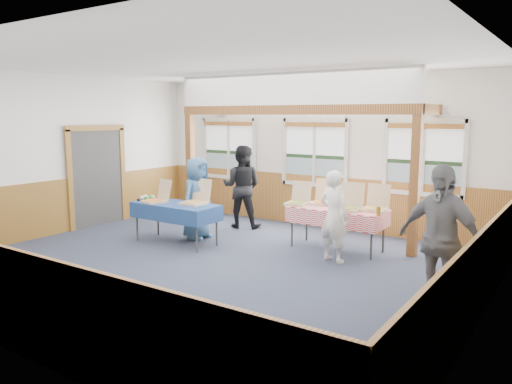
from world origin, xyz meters
TOP-DOWN VIEW (x-y plane):
  - floor at (0.00, 0.00)m, footprint 8.00×8.00m
  - ceiling at (0.00, 0.00)m, footprint 8.00×8.00m
  - wall_back at (0.00, 3.50)m, footprint 8.00×0.00m
  - wall_left at (-4.00, 0.00)m, footprint 0.00×8.00m
  - wall_right at (4.00, 0.00)m, footprint 0.00×8.00m
  - wainscot_back at (0.00, 3.48)m, footprint 7.98×0.05m
  - wainscot_front at (0.00, -3.48)m, footprint 7.98×0.05m
  - wainscot_left at (-3.98, 0.00)m, footprint 0.05×6.98m
  - wainscot_right at (3.98, 0.00)m, footprint 0.05×6.98m
  - cased_opening at (-3.96, 0.90)m, footprint 0.06×1.30m
  - window_left at (-2.30, 3.46)m, footprint 1.56×0.10m
  - window_mid at (0.00, 3.46)m, footprint 1.56×0.10m
  - window_right at (2.30, 3.46)m, footprint 1.56×0.10m
  - post_left at (-2.50, 2.30)m, footprint 0.15×0.15m
  - post_right at (2.50, 2.30)m, footprint 0.15×0.15m
  - cross_beam at (0.00, 2.30)m, footprint 5.15×0.18m
  - table_left at (-1.45, 0.67)m, footprint 1.75×0.92m
  - table_right at (1.25, 1.97)m, footprint 1.80×1.04m
  - pizza_box_a at (-1.84, 0.57)m, footprint 0.48×0.54m
  - pizza_box_b at (-1.10, 0.84)m, footprint 0.43×0.51m
  - pizza_box_c at (0.49, 1.87)m, footprint 0.43×0.50m
  - pizza_box_d at (0.89, 2.16)m, footprint 0.52×0.59m
  - pizza_box_e at (1.49, 1.89)m, footprint 0.47×0.56m
  - pizza_box_f at (1.89, 2.11)m, footprint 0.44×0.52m
  - veggie_tray at (-2.20, 0.67)m, footprint 0.39×0.39m
  - drink_glass at (2.10, 1.72)m, footprint 0.07×0.07m
  - woman_white at (1.52, 1.26)m, footprint 0.62×0.48m
  - woman_black at (-1.22, 2.48)m, footprint 1.04×0.93m
  - man_blue at (-1.36, 1.19)m, footprint 0.56×0.81m
  - person_grey at (3.49, -0.00)m, footprint 1.15×0.72m

SIDE VIEW (x-z plane):
  - floor at x=0.00m, z-range 0.00..0.00m
  - wainscot_back at x=0.00m, z-range 0.00..1.10m
  - wainscot_front at x=0.00m, z-range 0.00..1.10m
  - wainscot_left at x=-3.98m, z-range 0.00..1.10m
  - wainscot_right at x=3.98m, z-range 0.00..1.10m
  - table_left at x=-1.45m, z-range 0.32..1.07m
  - table_right at x=1.25m, z-range 0.32..1.07m
  - woman_white at x=1.52m, z-range 0.00..1.52m
  - veggie_tray at x=-2.20m, z-range 0.74..0.83m
  - man_blue at x=-1.36m, z-range 0.00..1.59m
  - pizza_box_c at x=0.49m, z-range 0.62..1.03m
  - pizza_box_a at x=-1.84m, z-range 0.61..1.03m
  - pizza_box_f at x=1.89m, z-range 0.60..1.04m
  - pizza_box_b at x=-1.10m, z-range 0.60..1.05m
  - pizza_box_d at x=0.89m, z-range 0.60..1.05m
  - pizza_box_e at x=1.49m, z-range 0.60..1.06m
  - drink_glass at x=2.10m, z-range 0.76..0.91m
  - woman_black at x=-1.22m, z-range 0.00..1.76m
  - person_grey at x=3.49m, z-range 0.00..1.83m
  - cased_opening at x=-3.96m, z-range 0.00..2.10m
  - post_left at x=-2.50m, z-range 0.00..2.40m
  - post_right at x=2.50m, z-range 0.00..2.40m
  - wall_back at x=0.00m, z-range -2.40..5.60m
  - wall_left at x=-4.00m, z-range -2.40..5.60m
  - wall_right at x=4.00m, z-range -2.40..5.60m
  - window_left at x=-2.30m, z-range 0.95..2.41m
  - window_mid at x=0.00m, z-range 0.95..2.41m
  - window_right at x=2.30m, z-range 0.95..2.41m
  - cross_beam at x=0.00m, z-range 2.40..2.58m
  - ceiling at x=0.00m, z-range 3.20..3.20m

